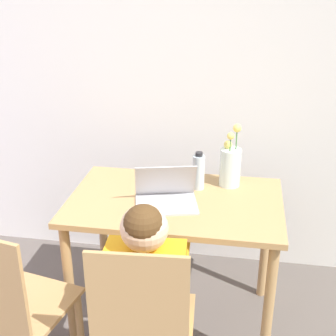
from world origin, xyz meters
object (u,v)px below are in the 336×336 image
at_px(chair_occupied, 144,329).
at_px(flower_vase, 230,165).
at_px(person_seated, 147,276).
at_px(water_bottle, 199,172).
at_px(laptop, 166,194).
at_px(chair_spare, 13,310).

bearing_deg(chair_occupied, flower_vase, -112.92).
height_order(person_seated, flower_vase, flower_vase).
distance_m(chair_occupied, flower_vase, 0.98).
relative_size(person_seated, water_bottle, 4.95).
bearing_deg(laptop, flower_vase, 27.32).
bearing_deg(person_seated, water_bottle, -105.91).
xyz_separation_m(chair_occupied, chair_spare, (-0.59, 0.02, 0.00)).
height_order(chair_spare, laptop, laptop).
relative_size(chair_spare, water_bottle, 4.49).
bearing_deg(laptop, chair_occupied, -103.00).
relative_size(person_seated, flower_vase, 2.98).
xyz_separation_m(chair_occupied, flower_vase, (0.29, 0.85, 0.39)).
xyz_separation_m(chair_occupied, person_seated, (-0.01, 0.12, 0.18)).
xyz_separation_m(chair_occupied, water_bottle, (0.13, 0.78, 0.37)).
relative_size(chair_occupied, person_seated, 0.91).
xyz_separation_m(laptop, water_bottle, (0.14, 0.19, 0.05)).
bearing_deg(chair_occupied, laptop, -93.09).
bearing_deg(chair_spare, person_seated, -158.43).
bearing_deg(laptop, water_bottle, 40.14).
bearing_deg(flower_vase, chair_occupied, -109.02).
distance_m(chair_occupied, water_bottle, 0.88).
relative_size(chair_spare, flower_vase, 2.70).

